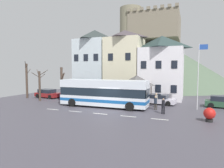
{
  "coord_description": "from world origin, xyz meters",
  "views": [
    {
      "loc": [
        8.43,
        -18.96,
        4.52
      ],
      "look_at": [
        -1.3,
        5.44,
        2.58
      ],
      "focal_mm": 31.21,
      "sensor_mm": 36.0,
      "label": 1
    }
  ],
  "objects_px": {
    "parked_car_00": "(223,102)",
    "transit_bus": "(103,93)",
    "pedestrian_01": "(156,102)",
    "flagpole": "(199,72)",
    "parked_car_01": "(159,99)",
    "bare_tree_02": "(27,80)",
    "townhouse_00": "(95,63)",
    "townhouse_01": "(125,64)",
    "townhouse_02": "(161,67)",
    "bare_tree_01": "(40,85)",
    "bus_shelter": "(137,80)",
    "parked_car_02": "(74,95)",
    "bare_tree_00": "(62,84)",
    "parked_car_03": "(48,93)",
    "pedestrian_02": "(156,99)",
    "harbour_buoy": "(209,114)",
    "pedestrian_00": "(163,105)",
    "hilltop_castle": "(155,60)",
    "public_bench": "(138,97)"
  },
  "relations": [
    {
      "from": "townhouse_00",
      "to": "transit_bus",
      "type": "bearing_deg",
      "value": -58.09
    },
    {
      "from": "transit_bus",
      "to": "bare_tree_02",
      "type": "height_order",
      "value": "bare_tree_02"
    },
    {
      "from": "townhouse_00",
      "to": "public_bench",
      "type": "xyz_separation_m",
      "value": [
        8.72,
        -3.1,
        -5.27
      ]
    },
    {
      "from": "townhouse_02",
      "to": "parked_car_00",
      "type": "xyz_separation_m",
      "value": [
        7.84,
        -5.04,
        -4.19
      ]
    },
    {
      "from": "harbour_buoy",
      "to": "flagpole",
      "type": "bearing_deg",
      "value": 97.93
    },
    {
      "from": "hilltop_castle",
      "to": "bare_tree_01",
      "type": "xyz_separation_m",
      "value": [
        -11.12,
        -32.26,
        -4.88
      ]
    },
    {
      "from": "hilltop_castle",
      "to": "public_bench",
      "type": "relative_size",
      "value": 27.47
    },
    {
      "from": "townhouse_01",
      "to": "transit_bus",
      "type": "bearing_deg",
      "value": -87.93
    },
    {
      "from": "townhouse_01",
      "to": "flagpole",
      "type": "bearing_deg",
      "value": -31.9
    },
    {
      "from": "transit_bus",
      "to": "bare_tree_00",
      "type": "relative_size",
      "value": 2.23
    },
    {
      "from": "parked_car_00",
      "to": "bare_tree_00",
      "type": "relative_size",
      "value": 0.84
    },
    {
      "from": "transit_bus",
      "to": "bus_shelter",
      "type": "xyz_separation_m",
      "value": [
        3.05,
        4.18,
        1.41
      ]
    },
    {
      "from": "bus_shelter",
      "to": "bare_tree_00",
      "type": "bearing_deg",
      "value": -161.3
    },
    {
      "from": "pedestrian_02",
      "to": "public_bench",
      "type": "relative_size",
      "value": 1.14
    },
    {
      "from": "parked_car_01",
      "to": "pedestrian_01",
      "type": "relative_size",
      "value": 2.73
    },
    {
      "from": "public_bench",
      "to": "bare_tree_01",
      "type": "distance_m",
      "value": 14.49
    },
    {
      "from": "parked_car_01",
      "to": "pedestrian_00",
      "type": "distance_m",
      "value": 5.86
    },
    {
      "from": "bare_tree_01",
      "to": "harbour_buoy",
      "type": "bearing_deg",
      "value": -9.36
    },
    {
      "from": "hilltop_castle",
      "to": "transit_bus",
      "type": "relative_size",
      "value": 3.82
    },
    {
      "from": "townhouse_00",
      "to": "hilltop_castle",
      "type": "distance_m",
      "value": 24.26
    },
    {
      "from": "townhouse_01",
      "to": "parked_car_00",
      "type": "relative_size",
      "value": 2.69
    },
    {
      "from": "parked_car_01",
      "to": "bare_tree_02",
      "type": "height_order",
      "value": "bare_tree_02"
    },
    {
      "from": "townhouse_01",
      "to": "parked_car_01",
      "type": "bearing_deg",
      "value": -37.08
    },
    {
      "from": "townhouse_02",
      "to": "bus_shelter",
      "type": "height_order",
      "value": "townhouse_02"
    },
    {
      "from": "parked_car_02",
      "to": "bare_tree_01",
      "type": "bearing_deg",
      "value": -141.62
    },
    {
      "from": "parked_car_00",
      "to": "pedestrian_00",
      "type": "bearing_deg",
      "value": -130.03
    },
    {
      "from": "townhouse_00",
      "to": "transit_bus",
      "type": "distance_m",
      "value": 12.19
    },
    {
      "from": "pedestrian_01",
      "to": "flagpole",
      "type": "xyz_separation_m",
      "value": [
        4.42,
        1.98,
        3.3
      ]
    },
    {
      "from": "public_bench",
      "to": "townhouse_00",
      "type": "bearing_deg",
      "value": 160.45
    },
    {
      "from": "pedestrian_01",
      "to": "bare_tree_02",
      "type": "bearing_deg",
      "value": 174.77
    },
    {
      "from": "townhouse_01",
      "to": "parked_car_01",
      "type": "height_order",
      "value": "townhouse_01"
    },
    {
      "from": "townhouse_00",
      "to": "townhouse_01",
      "type": "height_order",
      "value": "townhouse_00"
    },
    {
      "from": "townhouse_02",
      "to": "bare_tree_01",
      "type": "bearing_deg",
      "value": -150.77
    },
    {
      "from": "townhouse_00",
      "to": "harbour_buoy",
      "type": "relative_size",
      "value": 9.23
    },
    {
      "from": "townhouse_00",
      "to": "bare_tree_01",
      "type": "relative_size",
      "value": 2.52
    },
    {
      "from": "parked_car_00",
      "to": "transit_bus",
      "type": "bearing_deg",
      "value": -154.89
    },
    {
      "from": "pedestrian_00",
      "to": "flagpole",
      "type": "distance_m",
      "value": 6.02
    },
    {
      "from": "townhouse_01",
      "to": "parked_car_00",
      "type": "xyz_separation_m",
      "value": [
        13.74,
        -4.56,
        -4.79
      ]
    },
    {
      "from": "hilltop_castle",
      "to": "transit_bus",
      "type": "bearing_deg",
      "value": -91.17
    },
    {
      "from": "public_bench",
      "to": "flagpole",
      "type": "height_order",
      "value": "flagpole"
    },
    {
      "from": "bus_shelter",
      "to": "public_bench",
      "type": "height_order",
      "value": "bus_shelter"
    },
    {
      "from": "transit_bus",
      "to": "flagpole",
      "type": "height_order",
      "value": "flagpole"
    },
    {
      "from": "townhouse_01",
      "to": "pedestrian_02",
      "type": "height_order",
      "value": "townhouse_01"
    },
    {
      "from": "parked_car_00",
      "to": "flagpole",
      "type": "distance_m",
      "value": 5.06
    },
    {
      "from": "pedestrian_01",
      "to": "bare_tree_00",
      "type": "distance_m",
      "value": 13.01
    },
    {
      "from": "flagpole",
      "to": "harbour_buoy",
      "type": "distance_m",
      "value": 6.38
    },
    {
      "from": "parked_car_00",
      "to": "flagpole",
      "type": "xyz_separation_m",
      "value": [
        -2.78,
        -2.26,
        3.57
      ]
    },
    {
      "from": "bare_tree_01",
      "to": "bare_tree_02",
      "type": "relative_size",
      "value": 0.78
    },
    {
      "from": "flagpole",
      "to": "bare_tree_00",
      "type": "distance_m",
      "value": 17.48
    },
    {
      "from": "parked_car_03",
      "to": "pedestrian_02",
      "type": "height_order",
      "value": "pedestrian_02"
    }
  ]
}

